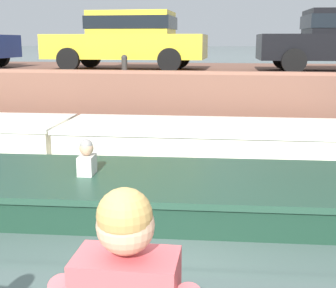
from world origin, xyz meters
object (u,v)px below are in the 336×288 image
at_px(motorboat_passing, 128,191).
at_px(mooring_bollard_mid, 124,63).
at_px(boat_moored_central_cream, 191,138).
at_px(car_left_inner_yellow, 129,38).

bearing_deg(motorboat_passing, mooring_bollard_mid, 104.26).
distance_m(boat_moored_central_cream, mooring_bollard_mid, 3.04).
relative_size(motorboat_passing, car_left_inner_yellow, 1.58).
bearing_deg(mooring_bollard_mid, motorboat_passing, -75.74).
relative_size(boat_moored_central_cream, motorboat_passing, 1.03).
height_order(boat_moored_central_cream, car_left_inner_yellow, car_left_inner_yellow).
bearing_deg(motorboat_passing, boat_moored_central_cream, 81.51).
bearing_deg(mooring_bollard_mid, boat_moored_central_cream, -46.52).
bearing_deg(boat_moored_central_cream, car_left_inner_yellow, 121.64).
height_order(boat_moored_central_cream, mooring_bollard_mid, mooring_bollard_mid).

